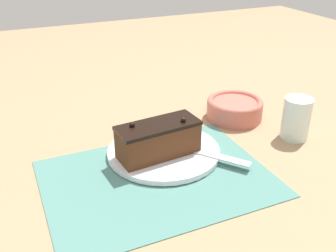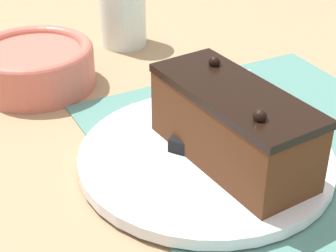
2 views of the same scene
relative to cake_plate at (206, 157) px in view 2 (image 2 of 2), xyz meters
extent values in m
plane|color=#9E7F5B|center=(0.05, 0.08, -0.01)|extent=(3.00, 3.00, 0.00)
cube|color=slate|center=(0.05, 0.08, -0.01)|extent=(0.46, 0.34, 0.00)
cylinder|color=white|center=(0.00, 0.00, 0.00)|extent=(0.26, 0.26, 0.01)
cube|color=#512D19|center=(0.02, 0.02, 0.04)|extent=(0.18, 0.09, 0.07)
cube|color=black|center=(0.02, 0.02, 0.08)|extent=(0.19, 0.09, 0.01)
sphere|color=black|center=(-0.04, 0.03, 0.08)|extent=(0.01, 0.01, 0.01)
sphere|color=black|center=(0.07, 0.00, 0.08)|extent=(0.01, 0.01, 0.01)
cube|color=black|center=(-0.03, 0.00, 0.01)|extent=(0.06, 0.07, 0.01)
cube|color=#B7BABF|center=(-0.10, 0.08, 0.01)|extent=(0.11, 0.13, 0.00)
cylinder|color=silver|center=(-0.33, 0.05, 0.04)|extent=(0.07, 0.07, 0.10)
cylinder|color=#C66656|center=(-0.25, -0.10, 0.01)|extent=(0.15, 0.15, 0.05)
torus|color=#C66656|center=(-0.25, -0.10, 0.04)|extent=(0.15, 0.15, 0.02)
camera|label=1|loc=(0.30, 0.71, 0.46)|focal=42.00mm
camera|label=2|loc=(0.40, -0.25, 0.32)|focal=60.00mm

